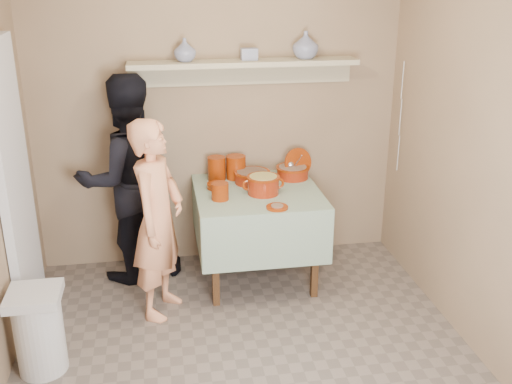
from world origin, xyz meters
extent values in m
plane|color=#6F6057|center=(0.00, 0.00, 0.00)|extent=(3.50, 3.50, 0.00)
cube|color=silver|center=(-1.46, 0.95, 1.00)|extent=(0.06, 0.70, 2.00)
cylinder|color=maroon|center=(-0.04, 1.58, 0.86)|extent=(0.15, 0.15, 0.20)
cylinder|color=maroon|center=(0.12, 1.59, 0.86)|extent=(0.16, 0.16, 0.19)
cylinder|color=maroon|center=(-0.06, 1.13, 0.83)|extent=(0.13, 0.13, 0.13)
cylinder|color=maroon|center=(-0.06, 1.38, 0.78)|extent=(0.15, 0.15, 0.05)
cylinder|color=maroon|center=(0.64, 1.56, 0.88)|extent=(0.25, 0.14, 0.24)
imported|color=navy|center=(0.69, 1.63, 1.83)|extent=(0.27, 0.27, 0.21)
imported|color=navy|center=(-0.25, 1.62, 1.81)|extent=(0.23, 0.23, 0.18)
cube|color=navy|center=(0.24, 1.63, 1.77)|extent=(0.13, 0.09, 0.09)
imported|color=#EF9767|center=(-0.53, 0.89, 0.73)|extent=(0.53, 0.63, 1.46)
imported|color=black|center=(-0.75, 1.49, 0.83)|extent=(0.97, 0.86, 1.67)
cube|color=#977A5C|center=(0.00, 1.76, 1.30)|extent=(3.00, 0.02, 2.60)
cube|color=#977A5C|center=(1.51, 0.00, 1.30)|extent=(0.02, 3.50, 2.60)
cube|color=#4C2D16|center=(-0.13, 0.90, 0.35)|extent=(0.05, 0.05, 0.71)
cube|color=#4C2D16|center=(0.63, 0.90, 0.35)|extent=(0.05, 0.05, 0.71)
cube|color=#4C2D16|center=(-0.13, 1.66, 0.35)|extent=(0.05, 0.05, 0.71)
cube|color=#4C2D16|center=(0.63, 1.66, 0.35)|extent=(0.05, 0.05, 0.71)
cube|color=#4C2D16|center=(0.25, 1.28, 0.73)|extent=(0.90, 0.90, 0.04)
cube|color=#1E5932|center=(0.25, 1.28, 0.76)|extent=(0.96, 0.96, 0.01)
cube|color=#1E5932|center=(0.25, 0.80, 0.54)|extent=(0.96, 0.01, 0.44)
cube|color=#1E5932|center=(0.25, 1.76, 0.54)|extent=(0.96, 0.01, 0.44)
cube|color=#1E5932|center=(-0.23, 1.28, 0.54)|extent=(0.01, 0.96, 0.44)
cube|color=#1E5932|center=(0.73, 1.28, 0.54)|extent=(0.01, 0.96, 0.44)
cylinder|color=maroon|center=(0.24, 1.46, 0.81)|extent=(0.28, 0.28, 0.09)
cylinder|color=maroon|center=(0.24, 1.46, 0.85)|extent=(0.30, 0.30, 0.01)
cylinder|color=brown|center=(0.24, 1.46, 0.83)|extent=(0.25, 0.25, 0.05)
cylinder|color=maroon|center=(0.59, 1.52, 0.81)|extent=(0.26, 0.26, 0.09)
cylinder|color=maroon|center=(0.59, 1.52, 0.85)|extent=(0.28, 0.28, 0.01)
cylinder|color=#8C6B54|center=(0.59, 1.52, 0.83)|extent=(0.23, 0.23, 0.05)
cylinder|color=silver|center=(0.61, 1.43, 0.94)|extent=(0.01, 0.22, 0.16)
sphere|color=silver|center=(0.57, 1.55, 0.87)|extent=(0.07, 0.07, 0.07)
cylinder|color=maroon|center=(0.28, 1.20, 0.83)|extent=(0.24, 0.24, 0.14)
cylinder|color=maroon|center=(0.28, 1.20, 0.90)|extent=(0.25, 0.25, 0.01)
cylinder|color=tan|center=(0.28, 1.20, 0.88)|extent=(0.21, 0.21, 0.05)
torus|color=maroon|center=(0.16, 1.20, 0.84)|extent=(0.09, 0.02, 0.09)
torus|color=maroon|center=(0.40, 1.20, 0.84)|extent=(0.09, 0.02, 0.09)
cylinder|color=maroon|center=(0.33, 0.89, 0.77)|extent=(0.16, 0.16, 0.02)
cylinder|color=#8C6B54|center=(0.33, 0.89, 0.78)|extent=(0.09, 0.09, 0.01)
cube|color=tan|center=(0.20, 1.62, 1.70)|extent=(1.80, 0.25, 0.04)
cube|color=tan|center=(0.20, 1.74, 1.60)|extent=(1.80, 0.02, 0.18)
cylinder|color=silver|center=(-1.29, 0.30, 0.25)|extent=(0.30, 0.30, 0.50)
cube|color=silver|center=(-1.29, 0.30, 0.53)|extent=(0.32, 0.32, 0.06)
cylinder|color=silver|center=(1.47, 1.50, 1.55)|extent=(0.01, 0.01, 0.30)
cylinder|color=silver|center=(1.47, 1.48, 1.25)|extent=(0.01, 0.01, 0.30)
cylinder|color=silver|center=(1.47, 1.46, 0.95)|extent=(0.01, 0.01, 0.30)
camera|label=1|loc=(-0.49, -3.05, 2.40)|focal=42.00mm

